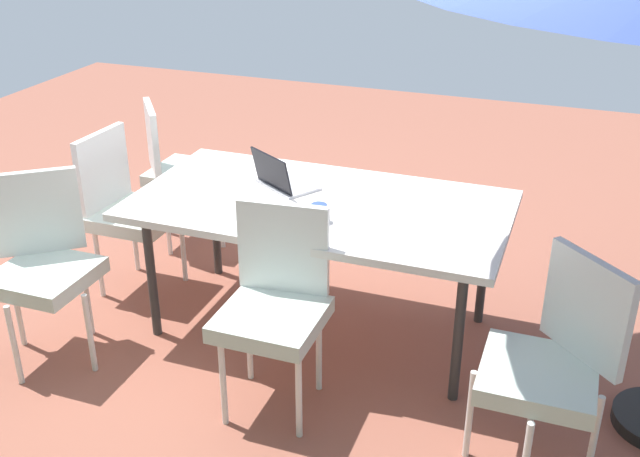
{
  "coord_description": "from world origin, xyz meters",
  "views": [
    {
      "loc": [
        -1.25,
        3.42,
        2.37
      ],
      "look_at": [
        0.0,
        0.0,
        0.62
      ],
      "focal_mm": 42.56,
      "sensor_mm": 36.0,
      "label": 1
    }
  ],
  "objects": [
    {
      "name": "chair_north",
      "position": [
        -0.02,
        0.66,
        0.55
      ],
      "size": [
        0.47,
        0.48,
        0.98
      ],
      "rotation": [
        0.0,
        0.0,
        3.24
      ],
      "color": "silver",
      "rests_on": "ground_plane"
    },
    {
      "name": "chair_east",
      "position": [
        1.23,
        -0.04,
        0.55
      ],
      "size": [
        0.47,
        0.46,
        0.98
      ],
      "rotation": [
        0.0,
        0.0,
        4.66
      ],
      "color": "silver",
      "rests_on": "ground_plane"
    },
    {
      "name": "dining_table",
      "position": [
        0.0,
        0.0,
        0.72
      ],
      "size": [
        1.97,
        1.05,
        0.77
      ],
      "color": "silver",
      "rests_on": "ground_plane"
    },
    {
      "name": "chair_northeast",
      "position": [
        1.25,
        0.7,
        0.55
      ],
      "size": [
        0.58,
        0.58,
        0.98
      ],
      "rotation": [
        0.0,
        0.0,
        3.8
      ],
      "color": "silver",
      "rests_on": "ground_plane"
    },
    {
      "name": "ground_plane",
      "position": [
        0.0,
        0.0,
        -0.01
      ],
      "size": [
        10.0,
        10.0,
        0.02
      ],
      "primitive_type": "cube",
      "color": "#935442"
    },
    {
      "name": "chair_southeast",
      "position": [
        1.27,
        -0.71,
        0.55
      ],
      "size": [
        0.58,
        0.58,
        0.98
      ],
      "rotation": [
        0.0,
        0.0,
        5.36
      ],
      "color": "silver",
      "rests_on": "ground_plane"
    },
    {
      "name": "laptop",
      "position": [
        0.26,
        -0.11,
        0.82
      ],
      "size": [
        0.4,
        0.38,
        0.21
      ],
      "rotation": [
        0.0,
        0.0,
        -0.57
      ],
      "color": "#B7B7BC",
      "rests_on": "dining_table"
    },
    {
      "name": "chair_northwest",
      "position": [
        -1.26,
        0.7,
        0.55
      ],
      "size": [
        0.59,
        0.59,
        0.98
      ],
      "rotation": [
        0.0,
        0.0,
        2.38
      ],
      "color": "silver",
      "rests_on": "ground_plane"
    },
    {
      "name": "cup",
      "position": [
        -0.08,
        0.23,
        0.82
      ],
      "size": [
        0.08,
        0.08,
        0.09
      ],
      "primitive_type": "cylinder",
      "color": "#334C99",
      "rests_on": "dining_table"
    }
  ]
}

